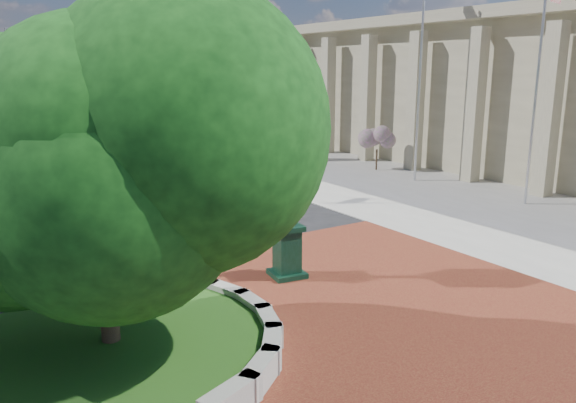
# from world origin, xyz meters

# --- Properties ---
(ground) EXTENTS (200.00, 200.00, 0.00)m
(ground) POSITION_xyz_m (0.00, 0.00, 0.00)
(ground) COLOR black
(ground) RESTS_ON ground
(plaza) EXTENTS (12.00, 12.00, 0.04)m
(plaza) POSITION_xyz_m (0.00, -1.00, 0.02)
(plaza) COLOR maroon
(plaza) RESTS_ON ground
(sidewalk) EXTENTS (20.00, 50.00, 0.04)m
(sidewalk) POSITION_xyz_m (16.00, 10.00, 0.02)
(sidewalk) COLOR #9E9B93
(sidewalk) RESTS_ON ground
(planter_wall) EXTENTS (2.96, 6.77, 0.54)m
(planter_wall) POSITION_xyz_m (-2.71, -0.00, 0.27)
(planter_wall) COLOR #9E9B93
(planter_wall) RESTS_ON ground
(grass_bed) EXTENTS (6.10, 6.10, 0.40)m
(grass_bed) POSITION_xyz_m (-5.00, 0.00, 0.20)
(grass_bed) COLOR #244C15
(grass_bed) RESTS_ON ground
(civic_building) EXTENTS (17.35, 44.00, 8.60)m
(civic_building) POSITION_xyz_m (23.60, 12.00, 4.33)
(civic_building) COLOR gray
(civic_building) RESTS_ON ground
(tree_planter) EXTENTS (5.20, 5.20, 6.33)m
(tree_planter) POSITION_xyz_m (-5.00, 0.00, 3.72)
(tree_planter) COLOR #38281C
(tree_planter) RESTS_ON ground
(tree_street) EXTENTS (4.40, 4.40, 5.45)m
(tree_street) POSITION_xyz_m (-4.00, 18.00, 3.24)
(tree_street) COLOR #38281C
(tree_street) RESTS_ON ground
(post_clock) EXTENTS (1.25, 1.25, 5.34)m
(post_clock) POSITION_xyz_m (0.35, 1.82, 2.94)
(post_clock) COLOR black
(post_clock) RESTS_ON ground
(parked_car) EXTENTS (1.94, 4.82, 1.64)m
(parked_car) POSITION_xyz_m (2.71, 35.16, 0.82)
(parked_car) COLOR #5A150C
(parked_car) RESTS_ON ground
(flagpole_a) EXTENTS (1.45, 0.38, 9.42)m
(flagpole_a) POSITION_xyz_m (13.46, 3.40, 4.83)
(flagpole_a) COLOR silver
(flagpole_a) RESTS_ON ground
(flagpole_b) EXTENTS (1.62, 0.18, 10.31)m
(flagpole_b) POSITION_xyz_m (13.28, 9.64, 5.28)
(flagpole_b) COLOR silver
(flagpole_b) RESTS_ON ground
(street_lamp_near) EXTENTS (1.79, 0.83, 8.34)m
(street_lamp_near) POSITION_xyz_m (4.26, 25.97, 4.89)
(street_lamp_near) COLOR slate
(street_lamp_near) RESTS_ON ground
(street_lamp_far) EXTENTS (2.02, 0.25, 9.00)m
(street_lamp_far) POSITION_xyz_m (-0.36, 43.95, 5.27)
(street_lamp_far) COLOR slate
(street_lamp_far) RESTS_ON ground
(shrub_near) EXTENTS (1.20, 1.20, 2.20)m
(shrub_near) POSITION_xyz_m (13.72, 13.04, 1.59)
(shrub_near) COLOR #38281C
(shrub_near) RESTS_ON ground
(shrub_mid) EXTENTS (1.20, 1.20, 2.20)m
(shrub_mid) POSITION_xyz_m (12.61, 18.03, 1.59)
(shrub_mid) COLOR #38281C
(shrub_mid) RESTS_ON ground
(shrub_far) EXTENTS (1.20, 1.20, 2.20)m
(shrub_far) POSITION_xyz_m (13.50, 23.18, 1.59)
(shrub_far) COLOR #38281C
(shrub_far) RESTS_ON ground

